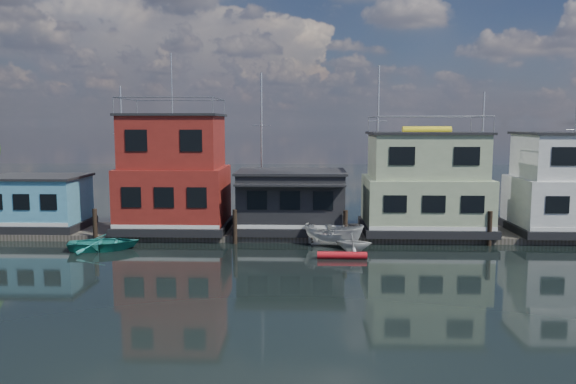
{
  "coord_description": "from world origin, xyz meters",
  "views": [
    {
      "loc": [
        0.62,
        -25.72,
        7.61
      ],
      "look_at": [
        -0.72,
        12.0,
        3.0
      ],
      "focal_mm": 35.0,
      "sensor_mm": 36.0,
      "label": 1
    }
  ],
  "objects_px": {
    "houseboat_green": "(425,184)",
    "houseboat_blue": "(38,202)",
    "houseboat_red": "(174,175)",
    "dinghy_teal": "(104,243)",
    "houseboat_dark": "(291,201)",
    "red_kayak": "(342,255)",
    "motorboat": "(334,235)",
    "dinghy_white": "(353,242)"
  },
  "relations": [
    {
      "from": "red_kayak",
      "to": "dinghy_white",
      "type": "xyz_separation_m",
      "value": [
        0.79,
        1.95,
        0.35
      ]
    },
    {
      "from": "houseboat_dark",
      "to": "motorboat",
      "type": "distance_m",
      "value": 4.66
    },
    {
      "from": "houseboat_red",
      "to": "dinghy_white",
      "type": "height_order",
      "value": "houseboat_red"
    },
    {
      "from": "houseboat_dark",
      "to": "red_kayak",
      "type": "relative_size",
      "value": 2.63
    },
    {
      "from": "houseboat_red",
      "to": "houseboat_blue",
      "type": "bearing_deg",
      "value": -180.0
    },
    {
      "from": "motorboat",
      "to": "houseboat_blue",
      "type": "bearing_deg",
      "value": 103.97
    },
    {
      "from": "dinghy_teal",
      "to": "houseboat_blue",
      "type": "bearing_deg",
      "value": 37.59
    },
    {
      "from": "red_kayak",
      "to": "houseboat_blue",
      "type": "bearing_deg",
      "value": 162.57
    },
    {
      "from": "dinghy_white",
      "to": "red_kayak",
      "type": "bearing_deg",
      "value": 166.67
    },
    {
      "from": "red_kayak",
      "to": "dinghy_teal",
      "type": "xyz_separation_m",
      "value": [
        -14.29,
        1.75,
        0.23
      ]
    },
    {
      "from": "red_kayak",
      "to": "motorboat",
      "type": "distance_m",
      "value": 3.24
    },
    {
      "from": "houseboat_green",
      "to": "houseboat_blue",
      "type": "bearing_deg",
      "value": -180.0
    },
    {
      "from": "houseboat_dark",
      "to": "motorboat",
      "type": "relative_size",
      "value": 1.89
    },
    {
      "from": "dinghy_white",
      "to": "motorboat",
      "type": "height_order",
      "value": "motorboat"
    },
    {
      "from": "houseboat_dark",
      "to": "dinghy_white",
      "type": "relative_size",
      "value": 3.48
    },
    {
      "from": "motorboat",
      "to": "houseboat_red",
      "type": "bearing_deg",
      "value": 95.93
    },
    {
      "from": "red_kayak",
      "to": "dinghy_teal",
      "type": "distance_m",
      "value": 14.4
    },
    {
      "from": "houseboat_dark",
      "to": "houseboat_green",
      "type": "bearing_deg",
      "value": 0.12
    },
    {
      "from": "dinghy_teal",
      "to": "motorboat",
      "type": "distance_m",
      "value": 14.02
    },
    {
      "from": "houseboat_red",
      "to": "houseboat_dark",
      "type": "bearing_deg",
      "value": -0.14
    },
    {
      "from": "houseboat_blue",
      "to": "houseboat_dark",
      "type": "xyz_separation_m",
      "value": [
        17.5,
        -0.02,
        0.21
      ]
    },
    {
      "from": "dinghy_white",
      "to": "motorboat",
      "type": "bearing_deg",
      "value": 51.8
    },
    {
      "from": "houseboat_red",
      "to": "houseboat_green",
      "type": "xyz_separation_m",
      "value": [
        17.0,
        0.0,
        -0.55
      ]
    },
    {
      "from": "dinghy_white",
      "to": "houseboat_green",
      "type": "bearing_deg",
      "value": -39.11
    },
    {
      "from": "houseboat_blue",
      "to": "houseboat_red",
      "type": "height_order",
      "value": "houseboat_red"
    },
    {
      "from": "dinghy_teal",
      "to": "red_kayak",
      "type": "bearing_deg",
      "value": -111.94
    },
    {
      "from": "houseboat_red",
      "to": "houseboat_green",
      "type": "relative_size",
      "value": 1.41
    },
    {
      "from": "houseboat_blue",
      "to": "dinghy_teal",
      "type": "relative_size",
      "value": 1.54
    },
    {
      "from": "red_kayak",
      "to": "motorboat",
      "type": "bearing_deg",
      "value": 96.45
    },
    {
      "from": "houseboat_red",
      "to": "dinghy_teal",
      "type": "height_order",
      "value": "houseboat_red"
    },
    {
      "from": "houseboat_blue",
      "to": "houseboat_dark",
      "type": "height_order",
      "value": "houseboat_dark"
    },
    {
      "from": "dinghy_white",
      "to": "houseboat_red",
      "type": "bearing_deg",
      "value": 77.58
    },
    {
      "from": "houseboat_dark",
      "to": "red_kayak",
      "type": "xyz_separation_m",
      "value": [
        3.08,
        -6.55,
        -2.21
      ]
    },
    {
      "from": "houseboat_blue",
      "to": "houseboat_red",
      "type": "relative_size",
      "value": 0.54
    },
    {
      "from": "houseboat_blue",
      "to": "dinghy_teal",
      "type": "xyz_separation_m",
      "value": [
        6.29,
        -4.82,
        -1.77
      ]
    },
    {
      "from": "dinghy_white",
      "to": "houseboat_dark",
      "type": "bearing_deg",
      "value": 48.92
    },
    {
      "from": "motorboat",
      "to": "houseboat_green",
      "type": "bearing_deg",
      "value": -37.99
    },
    {
      "from": "houseboat_blue",
      "to": "red_kayak",
      "type": "xyz_separation_m",
      "value": [
        20.58,
        -6.57,
        -2.0
      ]
    },
    {
      "from": "houseboat_blue",
      "to": "houseboat_dark",
      "type": "distance_m",
      "value": 17.5
    },
    {
      "from": "houseboat_blue",
      "to": "dinghy_teal",
      "type": "bearing_deg",
      "value": -37.47
    },
    {
      "from": "houseboat_green",
      "to": "motorboat",
      "type": "bearing_deg",
      "value": -151.5
    },
    {
      "from": "houseboat_dark",
      "to": "dinghy_teal",
      "type": "xyz_separation_m",
      "value": [
        -11.21,
        -4.8,
        -1.99
      ]
    }
  ]
}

